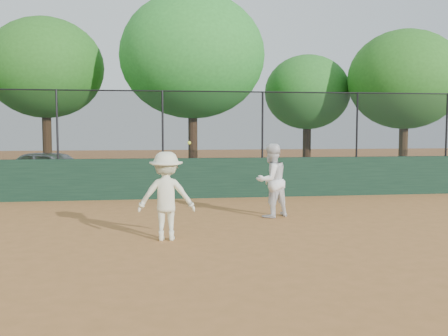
{
  "coord_description": "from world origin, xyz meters",
  "views": [
    {
      "loc": [
        -0.72,
        -8.83,
        2.08
      ],
      "look_at": [
        0.8,
        2.2,
        1.2
      ],
      "focal_mm": 40.0,
      "sensor_mm": 36.0,
      "label": 1
    }
  ],
  "objects": [
    {
      "name": "tree_1",
      "position": [
        -5.01,
        11.95,
        4.47
      ],
      "size": [
        4.6,
        4.18,
        6.47
      ],
      "color": "#432A17",
      "rests_on": "ground"
    },
    {
      "name": "tree_4",
      "position": [
        9.34,
        10.38,
        4.05
      ],
      "size": [
        4.64,
        4.22,
        6.07
      ],
      "color": "#49301A",
      "rests_on": "ground"
    },
    {
      "name": "tree_2",
      "position": [
        0.71,
        10.29,
        4.82
      ],
      "size": [
        5.49,
        4.99,
        7.2
      ],
      "color": "#452A18",
      "rests_on": "ground"
    },
    {
      "name": "player_main",
      "position": [
        -0.53,
        0.45,
        0.83
      ],
      "size": [
        1.12,
        0.7,
        1.86
      ],
      "color": "#EBEDC9",
      "rests_on": "ground"
    },
    {
      "name": "parked_car",
      "position": [
        -4.29,
        9.31,
        0.66
      ],
      "size": [
        4.18,
        3.06,
        1.32
      ],
      "primitive_type": "imported",
      "rotation": [
        0.0,
        0.0,
        1.13
      ],
      "color": "#B3B8BD",
      "rests_on": "ground"
    },
    {
      "name": "back_wall",
      "position": [
        0.0,
        6.0,
        0.6
      ],
      "size": [
        26.0,
        0.2,
        1.2
      ],
      "primitive_type": "cube",
      "color": "#173322",
      "rests_on": "ground"
    },
    {
      "name": "ground",
      "position": [
        0.0,
        0.0,
        0.0
      ],
      "size": [
        80.0,
        80.0,
        0.0
      ],
      "primitive_type": "plane",
      "color": "#AE6E38",
      "rests_on": "ground"
    },
    {
      "name": "player_second",
      "position": [
        1.97,
        2.55,
        0.87
      ],
      "size": [
        1.05,
        0.97,
        1.73
      ],
      "primitive_type": "imported",
      "rotation": [
        0.0,
        0.0,
        3.62
      ],
      "color": "white",
      "rests_on": "ground"
    },
    {
      "name": "fence_assembly",
      "position": [
        -0.03,
        6.0,
        2.24
      ],
      "size": [
        26.0,
        0.06,
        2.0
      ],
      "color": "black",
      "rests_on": "back_wall"
    },
    {
      "name": "grass_strip",
      "position": [
        0.0,
        12.0,
        0.0
      ],
      "size": [
        36.0,
        12.0,
        0.01
      ],
      "primitive_type": "cube",
      "color": "#2B591C",
      "rests_on": "ground"
    },
    {
      "name": "tree_3",
      "position": [
        5.94,
        12.58,
        3.66
      ],
      "size": [
        3.78,
        3.43,
        5.31
      ],
      "color": "#382312",
      "rests_on": "ground"
    }
  ]
}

